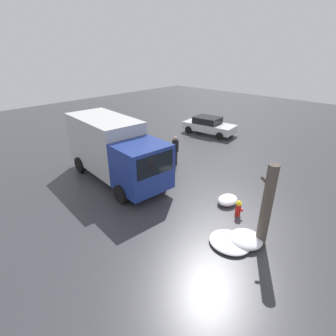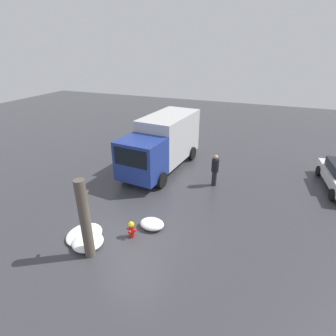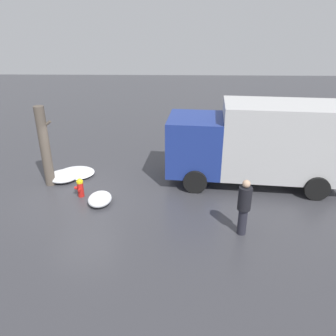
{
  "view_description": "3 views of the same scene",
  "coord_description": "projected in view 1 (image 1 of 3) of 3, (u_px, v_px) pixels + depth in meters",
  "views": [
    {
      "loc": [
        -4.27,
        8.94,
        6.64
      ],
      "look_at": [
        4.07,
        0.06,
        1.0
      ],
      "focal_mm": 28.0,
      "sensor_mm": 36.0,
      "label": 1
    },
    {
      "loc": [
        -7.48,
        -4.52,
        7.16
      ],
      "look_at": [
        4.07,
        -0.01,
        1.36
      ],
      "focal_mm": 28.0,
      "sensor_mm": 36.0,
      "label": 2
    },
    {
      "loc": [
        3.55,
        -10.68,
        6.02
      ],
      "look_at": [
        3.25,
        0.4,
        1.02
      ],
      "focal_mm": 35.0,
      "sensor_mm": 36.0,
      "label": 3
    }
  ],
  "objects": [
    {
      "name": "parked_car",
      "position": [
        209.0,
        125.0,
        21.79
      ],
      "size": [
        4.42,
        2.42,
        1.4
      ],
      "rotation": [
        0.0,
        0.0,
        1.68
      ],
      "color": "silver",
      "rests_on": "ground_plane"
    },
    {
      "name": "pedestrian",
      "position": [
        175.0,
        149.0,
        15.86
      ],
      "size": [
        0.4,
        0.4,
        1.84
      ],
      "rotation": [
        0.0,
        0.0,
        5.84
      ],
      "color": "#23232D",
      "rests_on": "ground_plane"
    },
    {
      "name": "snow_pile_curbside",
      "position": [
        246.0,
        239.0,
        9.7
      ],
      "size": [
        1.23,
        1.21,
        0.34
      ],
      "color": "white",
      "rests_on": "ground_plane"
    },
    {
      "name": "tree_trunk",
      "position": [
        267.0,
        206.0,
        9.12
      ],
      "size": [
        0.58,
        0.38,
        3.18
      ],
      "color": "brown",
      "rests_on": "ground_plane"
    },
    {
      "name": "delivery_truck",
      "position": [
        114.0,
        148.0,
        13.9
      ],
      "size": [
        6.95,
        3.13,
        3.25
      ],
      "rotation": [
        0.0,
        0.0,
        1.47
      ],
      "color": "navy",
      "rests_on": "ground_plane"
    },
    {
      "name": "snow_pile_by_tree",
      "position": [
        228.0,
        200.0,
        12.14
      ],
      "size": [
        0.83,
        1.06,
        0.39
      ],
      "color": "white",
      "rests_on": "ground_plane"
    },
    {
      "name": "ground_plane",
      "position": [
        237.0,
        215.0,
        11.36
      ],
      "size": [
        60.0,
        60.0,
        0.0
      ],
      "primitive_type": "plane",
      "color": "#38383D"
    },
    {
      "name": "snow_pile_by_hydrant",
      "position": [
        229.0,
        242.0,
        9.66
      ],
      "size": [
        1.55,
        1.39,
        0.2
      ],
      "color": "white",
      "rests_on": "ground_plane"
    },
    {
      "name": "fire_hydrant",
      "position": [
        238.0,
        208.0,
        11.19
      ],
      "size": [
        0.33,
        0.43,
        0.74
      ],
      "rotation": [
        0.0,
        0.0,
        3.13
      ],
      "color": "red",
      "rests_on": "ground_plane"
    }
  ]
}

